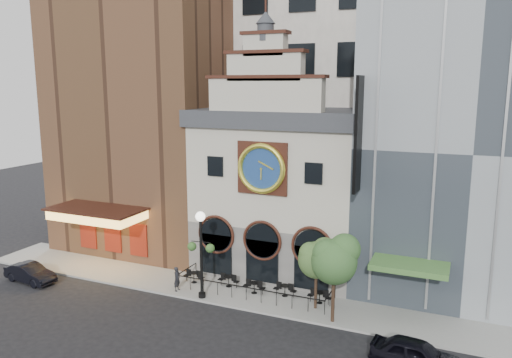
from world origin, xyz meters
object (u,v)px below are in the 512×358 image
(tree_right, at_px, (335,258))
(bistro_1, at_px, (229,280))
(tree_left, at_px, (317,257))
(bistro_4, at_px, (319,296))
(bistro_0, at_px, (194,276))
(pedestrian, at_px, (177,279))
(bistro_3, at_px, (285,289))
(car_left, at_px, (30,273))
(lamppost, at_px, (201,245))
(bistro_2, at_px, (254,287))
(car_right, at_px, (417,355))

(tree_right, bearing_deg, bistro_1, 164.93)
(tree_left, bearing_deg, bistro_4, 91.06)
(bistro_1, relative_size, tree_right, 0.29)
(bistro_0, height_order, tree_left, tree_left)
(bistro_4, distance_m, pedestrian, 9.75)
(bistro_3, xyz_separation_m, car_left, (-17.94, -4.68, 0.07))
(bistro_4, relative_size, pedestrian, 0.93)
(bistro_1, bearing_deg, pedestrian, -145.54)
(bistro_3, distance_m, pedestrian, 7.42)
(lamppost, bearing_deg, tree_left, 4.40)
(bistro_3, relative_size, lamppost, 0.27)
(bistro_0, distance_m, bistro_1, 2.63)
(lamppost, bearing_deg, bistro_4, 10.03)
(tree_right, bearing_deg, bistro_2, 162.81)
(bistro_3, distance_m, lamppost, 6.39)
(pedestrian, height_order, lamppost, lamppost)
(car_left, distance_m, pedestrian, 11.13)
(bistro_1, xyz_separation_m, bistro_4, (6.61, -0.09, 0.00))
(car_right, distance_m, car_left, 26.96)
(car_left, bearing_deg, tree_left, -73.98)
(pedestrian, bearing_deg, lamppost, -95.83)
(bistro_3, height_order, tree_right, tree_right)
(bistro_3, relative_size, tree_left, 0.34)
(car_left, xyz_separation_m, pedestrian, (10.82, 2.61, 0.32))
(bistro_3, height_order, car_right, car_right)
(bistro_1, distance_m, pedestrian, 3.58)
(bistro_1, xyz_separation_m, car_left, (-13.76, -4.62, 0.07))
(bistro_0, height_order, bistro_4, same)
(bistro_3, bearing_deg, bistro_1, -179.16)
(bistro_2, bearing_deg, tree_right, -17.19)
(bistro_3, bearing_deg, car_right, -31.01)
(bistro_0, distance_m, bistro_4, 9.22)
(bistro_1, distance_m, tree_left, 7.30)
(car_left, relative_size, pedestrian, 2.43)
(bistro_0, height_order, pedestrian, pedestrian)
(car_right, bearing_deg, bistro_0, 77.36)
(bistro_0, height_order, bistro_3, same)
(bistro_3, xyz_separation_m, lamppost, (-5.01, -2.38, 3.18))
(bistro_3, distance_m, bistro_4, 2.44)
(bistro_4, bearing_deg, lamppost, -163.33)
(bistro_1, distance_m, bistro_2, 2.12)
(bistro_0, distance_m, pedestrian, 1.75)
(car_left, bearing_deg, bistro_0, -63.43)
(lamppost, relative_size, tree_right, 1.09)
(lamppost, distance_m, tree_left, 7.61)
(bistro_2, bearing_deg, car_left, -164.83)
(bistro_1, bearing_deg, bistro_2, -8.79)
(car_left, xyz_separation_m, tree_right, (21.85, 2.44, 3.45))
(car_left, bearing_deg, car_right, -85.99)
(bistro_2, distance_m, bistro_4, 4.52)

